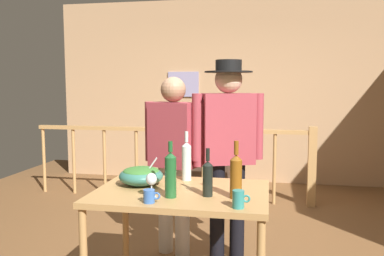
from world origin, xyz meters
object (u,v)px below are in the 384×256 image
(flat_screen_tv, at_px, (199,139))
(wine_bottle_green, at_px, (171,174))
(person_standing_right, at_px, (228,140))
(person_standing_left, at_px, (174,151))
(salad_bowl, at_px, (141,175))
(wine_bottle_dark, at_px, (208,177))
(tv_console, at_px, (200,170))
(wine_bottle_amber, at_px, (236,175))
(mug_blue, at_px, (149,196))
(framed_picture, at_px, (183,84))
(wine_glass, at_px, (151,180))
(wine_bottle_clear, at_px, (187,160))
(serving_table, at_px, (182,202))
(mug_teal, at_px, (239,199))
(stair_railing, at_px, (204,153))

(flat_screen_tv, bearing_deg, wine_bottle_green, -83.16)
(person_standing_right, bearing_deg, person_standing_left, -19.53)
(salad_bowl, relative_size, wine_bottle_dark, 1.01)
(tv_console, distance_m, wine_bottle_amber, 3.65)
(wine_bottle_dark, relative_size, person_standing_left, 0.20)
(salad_bowl, relative_size, person_standing_right, 0.18)
(flat_screen_tv, bearing_deg, mug_blue, -84.98)
(framed_picture, bearing_deg, wine_bottle_green, -79.13)
(salad_bowl, relative_size, wine_glass, 2.00)
(flat_screen_tv, height_order, person_standing_right, person_standing_right)
(wine_bottle_clear, relative_size, wine_bottle_dark, 1.18)
(serving_table, bearing_deg, person_standing_right, 72.65)
(framed_picture, relative_size, person_standing_left, 0.31)
(person_standing_left, bearing_deg, flat_screen_tv, -65.74)
(serving_table, height_order, wine_bottle_amber, wine_bottle_amber)
(serving_table, relative_size, wine_bottle_dark, 3.74)
(wine_bottle_amber, bearing_deg, mug_teal, -80.60)
(wine_bottle_clear, xyz_separation_m, mug_blue, (-0.11, -0.62, -0.11))
(tv_console, distance_m, wine_bottle_clear, 3.17)
(stair_railing, bearing_deg, wine_glass, -88.16)
(flat_screen_tv, distance_m, mug_blue, 3.66)
(wine_glass, height_order, wine_bottle_amber, wine_bottle_amber)
(wine_bottle_green, bearing_deg, wine_bottle_amber, 8.22)
(salad_bowl, height_order, wine_bottle_clear, wine_bottle_clear)
(salad_bowl, distance_m, mug_teal, 0.85)
(wine_bottle_dark, bearing_deg, framed_picture, 104.44)
(framed_picture, relative_size, flat_screen_tv, 0.82)
(mug_blue, bearing_deg, salad_bowl, 114.52)
(flat_screen_tv, height_order, wine_bottle_dark, wine_bottle_dark)
(framed_picture, relative_size, stair_railing, 0.13)
(wine_bottle_amber, bearing_deg, person_standing_right, 99.14)
(wine_bottle_dark, bearing_deg, wine_bottle_clear, 118.99)
(salad_bowl, height_order, wine_bottle_green, wine_bottle_green)
(tv_console, distance_m, mug_blue, 3.74)
(mug_teal, xyz_separation_m, person_standing_left, (-0.66, 1.10, 0.09))
(flat_screen_tv, xyz_separation_m, salad_bowl, (0.13, -3.23, 0.17))
(framed_picture, distance_m, person_standing_right, 3.08)
(wine_bottle_dark, bearing_deg, mug_blue, -147.01)
(wine_bottle_amber, xyz_separation_m, mug_teal, (0.03, -0.21, -0.10))
(tv_console, relative_size, person_standing_left, 0.56)
(flat_screen_tv, bearing_deg, mug_teal, -76.59)
(serving_table, bearing_deg, salad_bowl, 164.12)
(wine_bottle_clear, xyz_separation_m, wine_bottle_dark, (0.23, -0.41, -0.03))
(stair_railing, relative_size, wine_bottle_amber, 10.12)
(stair_railing, xyz_separation_m, mug_blue, (0.11, -2.81, 0.21))
(wine_glass, bearing_deg, mug_blue, -79.29)
(wine_glass, bearing_deg, stair_railing, 91.84)
(person_standing_left, bearing_deg, wine_bottle_clear, 134.00)
(stair_railing, xyz_separation_m, mug_teal, (0.66, -2.82, 0.23))
(flat_screen_tv, relative_size, wine_bottle_green, 1.64)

